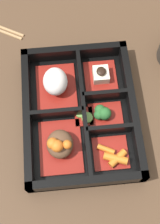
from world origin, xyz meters
TOP-DOWN VIEW (x-y plane):
  - ground_plane at (0.00, 0.00)m, footprint 3.00×3.00m
  - bento_base at (0.00, 0.00)m, footprint 0.29×0.22m
  - bento_rim at (-0.00, -0.00)m, footprint 0.29×0.22m
  - bowl_stew at (-0.07, 0.04)m, footprint 0.11×0.08m
  - bowl_rice at (0.06, 0.04)m, footprint 0.11×0.08m
  - bowl_carrots at (-0.09, -0.05)m, footprint 0.07×0.07m
  - bowl_greens at (-0.01, -0.05)m, footprint 0.05×0.07m
  - bowl_tofu at (0.08, -0.05)m, footprint 0.08×0.07m
  - bowl_pickles at (-0.01, -0.01)m, footprint 0.04×0.04m

SIDE VIEW (x-z plane):
  - ground_plane at x=0.00m, z-range 0.00..0.00m
  - bento_base at x=0.00m, z-range 0.00..0.01m
  - bowl_pickles at x=-0.01m, z-range 0.01..0.02m
  - bowl_carrots at x=-0.09m, z-range 0.01..0.03m
  - bowl_tofu at x=0.08m, z-range 0.00..0.04m
  - bowl_greens at x=-0.01m, z-range 0.01..0.04m
  - bento_rim at x=0.00m, z-range 0.00..0.04m
  - bowl_stew at x=-0.07m, z-range 0.00..0.06m
  - bowl_rice at x=0.06m, z-range 0.01..0.06m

